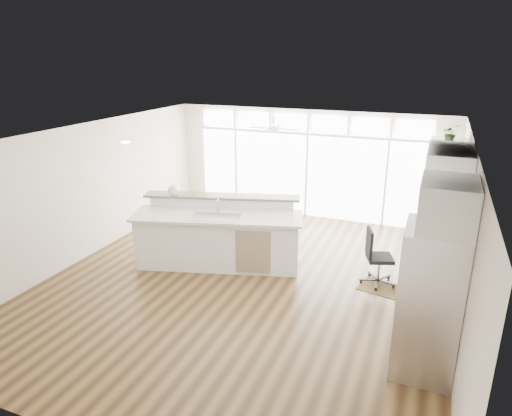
% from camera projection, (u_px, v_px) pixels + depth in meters
% --- Properties ---
extents(floor, '(7.00, 8.00, 0.02)m').
position_uv_depth(floor, '(246.00, 282.00, 8.41)').
color(floor, '#3F2A13').
rests_on(floor, ground).
extents(ceiling, '(7.00, 8.00, 0.02)m').
position_uv_depth(ceiling, '(245.00, 136.00, 7.54)').
color(ceiling, silver).
rests_on(ceiling, wall_back).
extents(wall_back, '(7.00, 0.04, 2.70)m').
position_uv_depth(wall_back, '(308.00, 164.00, 11.49)').
color(wall_back, silver).
rests_on(wall_back, floor).
extents(wall_front, '(7.00, 0.04, 2.70)m').
position_uv_depth(wall_front, '(85.00, 338.00, 4.46)').
color(wall_front, silver).
rests_on(wall_front, floor).
extents(wall_left, '(0.04, 8.00, 2.70)m').
position_uv_depth(wall_left, '(87.00, 191.00, 9.21)').
color(wall_left, silver).
rests_on(wall_left, floor).
extents(wall_right, '(0.04, 8.00, 2.70)m').
position_uv_depth(wall_right, '(463.00, 242.00, 6.74)').
color(wall_right, silver).
rests_on(wall_right, floor).
extents(glass_wall, '(5.80, 0.06, 2.08)m').
position_uv_depth(glass_wall, '(307.00, 176.00, 11.53)').
color(glass_wall, white).
rests_on(glass_wall, wall_back).
extents(transom_row, '(5.90, 0.06, 0.40)m').
position_uv_depth(transom_row, '(309.00, 123.00, 11.10)').
color(transom_row, white).
rests_on(transom_row, wall_back).
extents(desk_window, '(0.04, 0.85, 0.85)m').
position_uv_depth(desk_window, '(462.00, 222.00, 6.95)').
color(desk_window, white).
rests_on(desk_window, wall_right).
extents(ceiling_fan, '(1.16, 1.16, 0.32)m').
position_uv_depth(ceiling_fan, '(274.00, 124.00, 10.24)').
color(ceiling_fan, white).
rests_on(ceiling_fan, ceiling).
extents(recessed_lights, '(3.40, 3.00, 0.02)m').
position_uv_depth(recessed_lights, '(250.00, 135.00, 7.72)').
color(recessed_lights, '#F1DFCD').
rests_on(recessed_lights, ceiling).
extents(oven_cabinet, '(0.64, 1.20, 2.50)m').
position_uv_depth(oven_cabinet, '(441.00, 209.00, 8.47)').
color(oven_cabinet, white).
rests_on(oven_cabinet, floor).
extents(desk_nook, '(0.72, 1.30, 0.76)m').
position_uv_depth(desk_nook, '(429.00, 287.00, 7.44)').
color(desk_nook, white).
rests_on(desk_nook, floor).
extents(upper_cabinets, '(0.64, 1.30, 0.64)m').
position_uv_depth(upper_cabinets, '(448.00, 169.00, 6.79)').
color(upper_cabinets, white).
rests_on(upper_cabinets, wall_right).
extents(refrigerator, '(0.76, 0.90, 2.00)m').
position_uv_depth(refrigerator, '(429.00, 301.00, 5.80)').
color(refrigerator, silver).
rests_on(refrigerator, floor).
extents(fridge_cabinet, '(0.64, 0.90, 0.60)m').
position_uv_depth(fridge_cabinet, '(448.00, 205.00, 5.36)').
color(fridge_cabinet, white).
rests_on(fridge_cabinet, wall_right).
extents(framed_photos, '(0.06, 0.22, 0.80)m').
position_uv_depth(framed_photos, '(460.00, 218.00, 7.54)').
color(framed_photos, black).
rests_on(framed_photos, wall_right).
extents(kitchen_island, '(3.47, 2.08, 1.29)m').
position_uv_depth(kitchen_island, '(218.00, 235.00, 8.86)').
color(kitchen_island, white).
rests_on(kitchen_island, floor).
extents(rug, '(0.90, 0.73, 0.01)m').
position_uv_depth(rug, '(383.00, 288.00, 8.15)').
color(rug, '#372311').
rests_on(rug, floor).
extents(office_chair, '(0.68, 0.66, 1.05)m').
position_uv_depth(office_chair, '(380.00, 257.00, 8.16)').
color(office_chair, black).
rests_on(office_chair, floor).
extents(fishbowl, '(0.27, 0.27, 0.22)m').
position_uv_depth(fishbowl, '(173.00, 190.00, 9.09)').
color(fishbowl, white).
rests_on(fishbowl, kitchen_island).
extents(monitor, '(0.10, 0.46, 0.38)m').
position_uv_depth(monitor, '(429.00, 254.00, 7.29)').
color(monitor, black).
rests_on(monitor, desk_nook).
extents(keyboard, '(0.14, 0.32, 0.02)m').
position_uv_depth(keyboard, '(416.00, 262.00, 7.41)').
color(keyboard, silver).
rests_on(keyboard, desk_nook).
extents(potted_plant, '(0.33, 0.36, 0.25)m').
position_uv_depth(potted_plant, '(451.00, 135.00, 8.02)').
color(potted_plant, '#2D5122').
rests_on(potted_plant, oven_cabinet).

